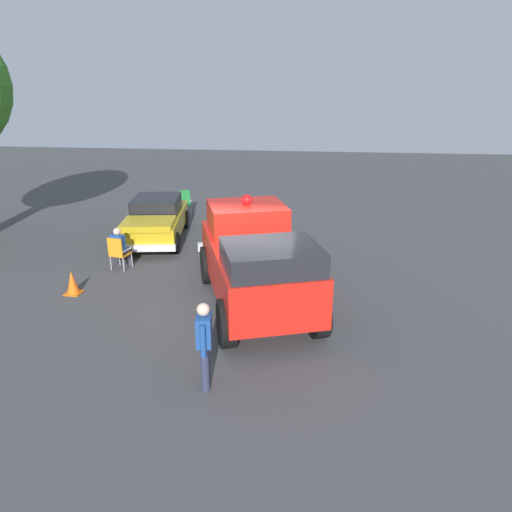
{
  "coord_description": "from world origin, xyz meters",
  "views": [
    {
      "loc": [
        1.67,
        -10.45,
        5.21
      ],
      "look_at": [
        0.34,
        0.27,
        1.32
      ],
      "focal_mm": 33.47,
      "sensor_mm": 36.0,
      "label": 1
    }
  ],
  "objects_px": {
    "classic_hot_rod": "(156,219)",
    "lawn_chair_near_truck": "(118,251)",
    "lawn_chair_by_car": "(185,201)",
    "vintage_fire_truck": "(254,258)",
    "spectator_seated": "(120,246)",
    "traffic_cone": "(72,283)",
    "lawn_chair_spare": "(229,212)",
    "spectator_standing": "(204,340)"
  },
  "relations": [
    {
      "from": "classic_hot_rod",
      "to": "lawn_chair_near_truck",
      "type": "distance_m",
      "value": 3.03
    },
    {
      "from": "lawn_chair_by_car",
      "to": "vintage_fire_truck",
      "type": "bearing_deg",
      "value": -64.08
    },
    {
      "from": "spectator_seated",
      "to": "traffic_cone",
      "type": "bearing_deg",
      "value": -106.59
    },
    {
      "from": "traffic_cone",
      "to": "classic_hot_rod",
      "type": "bearing_deg",
      "value": 81.6
    },
    {
      "from": "classic_hot_rod",
      "to": "traffic_cone",
      "type": "bearing_deg",
      "value": -98.4
    },
    {
      "from": "lawn_chair_by_car",
      "to": "lawn_chair_spare",
      "type": "relative_size",
      "value": 1.0
    },
    {
      "from": "vintage_fire_truck",
      "to": "lawn_chair_by_car",
      "type": "xyz_separation_m",
      "value": [
        -4.02,
        8.28,
        -0.61
      ]
    },
    {
      "from": "spectator_seated",
      "to": "lawn_chair_by_car",
      "type": "bearing_deg",
      "value": 88.06
    },
    {
      "from": "vintage_fire_truck",
      "to": "traffic_cone",
      "type": "height_order",
      "value": "vintage_fire_truck"
    },
    {
      "from": "classic_hot_rod",
      "to": "spectator_seated",
      "type": "relative_size",
      "value": 3.56
    },
    {
      "from": "spectator_standing",
      "to": "traffic_cone",
      "type": "xyz_separation_m",
      "value": [
        -4.4,
        3.62,
        -0.66
      ]
    },
    {
      "from": "lawn_chair_near_truck",
      "to": "traffic_cone",
      "type": "distance_m",
      "value": 1.89
    },
    {
      "from": "lawn_chair_spare",
      "to": "lawn_chair_near_truck",
      "type": "bearing_deg",
      "value": -115.97
    },
    {
      "from": "spectator_seated",
      "to": "spectator_standing",
      "type": "height_order",
      "value": "spectator_standing"
    },
    {
      "from": "classic_hot_rod",
      "to": "spectator_seated",
      "type": "xyz_separation_m",
      "value": [
        -0.14,
        -2.9,
        -0.05
      ]
    },
    {
      "from": "spectator_seated",
      "to": "classic_hot_rod",
      "type": "bearing_deg",
      "value": 87.25
    },
    {
      "from": "classic_hot_rod",
      "to": "lawn_chair_near_truck",
      "type": "bearing_deg",
      "value": -93.2
    },
    {
      "from": "vintage_fire_truck",
      "to": "lawn_chair_near_truck",
      "type": "xyz_separation_m",
      "value": [
        -4.27,
        1.71,
        -0.61
      ]
    },
    {
      "from": "vintage_fire_truck",
      "to": "lawn_chair_near_truck",
      "type": "relative_size",
      "value": 6.21
    },
    {
      "from": "classic_hot_rod",
      "to": "lawn_chair_by_car",
      "type": "distance_m",
      "value": 3.54
    },
    {
      "from": "lawn_chair_near_truck",
      "to": "lawn_chair_spare",
      "type": "bearing_deg",
      "value": 64.03
    },
    {
      "from": "vintage_fire_truck",
      "to": "lawn_chair_spare",
      "type": "xyz_separation_m",
      "value": [
        -1.83,
        6.72,
        -0.61
      ]
    },
    {
      "from": "classic_hot_rod",
      "to": "lawn_chair_near_truck",
      "type": "xyz_separation_m",
      "value": [
        -0.17,
        -3.02,
        -0.16
      ]
    },
    {
      "from": "lawn_chair_spare",
      "to": "traffic_cone",
      "type": "relative_size",
      "value": 1.61
    },
    {
      "from": "lawn_chair_spare",
      "to": "classic_hot_rod",
      "type": "bearing_deg",
      "value": -138.92
    },
    {
      "from": "vintage_fire_truck",
      "to": "spectator_seated",
      "type": "height_order",
      "value": "vintage_fire_truck"
    },
    {
      "from": "lawn_chair_by_car",
      "to": "spectator_seated",
      "type": "xyz_separation_m",
      "value": [
        -0.22,
        -6.43,
        0.11
      ]
    },
    {
      "from": "vintage_fire_truck",
      "to": "spectator_standing",
      "type": "distance_m",
      "value": 3.73
    },
    {
      "from": "spectator_seated",
      "to": "traffic_cone",
      "type": "relative_size",
      "value": 2.03
    },
    {
      "from": "vintage_fire_truck",
      "to": "lawn_chair_near_truck",
      "type": "bearing_deg",
      "value": 158.13
    },
    {
      "from": "lawn_chair_near_truck",
      "to": "lawn_chair_spare",
      "type": "distance_m",
      "value": 5.56
    },
    {
      "from": "vintage_fire_truck",
      "to": "lawn_chair_spare",
      "type": "relative_size",
      "value": 6.21
    },
    {
      "from": "lawn_chair_near_truck",
      "to": "spectator_seated",
      "type": "relative_size",
      "value": 0.79
    },
    {
      "from": "spectator_standing",
      "to": "spectator_seated",
      "type": "bearing_deg",
      "value": 124.66
    },
    {
      "from": "vintage_fire_truck",
      "to": "traffic_cone",
      "type": "bearing_deg",
      "value": -179.09
    },
    {
      "from": "lawn_chair_near_truck",
      "to": "lawn_chair_by_car",
      "type": "bearing_deg",
      "value": 87.84
    },
    {
      "from": "classic_hot_rod",
      "to": "spectator_seated",
      "type": "bearing_deg",
      "value": -92.75
    },
    {
      "from": "vintage_fire_truck",
      "to": "spectator_seated",
      "type": "relative_size",
      "value": 4.91
    },
    {
      "from": "spectator_seated",
      "to": "traffic_cone",
      "type": "distance_m",
      "value": 2.04
    },
    {
      "from": "vintage_fire_truck",
      "to": "spectator_standing",
      "type": "height_order",
      "value": "vintage_fire_truck"
    },
    {
      "from": "lawn_chair_spare",
      "to": "vintage_fire_truck",
      "type": "bearing_deg",
      "value": -74.73
    },
    {
      "from": "lawn_chair_by_car",
      "to": "spectator_seated",
      "type": "height_order",
      "value": "spectator_seated"
    }
  ]
}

